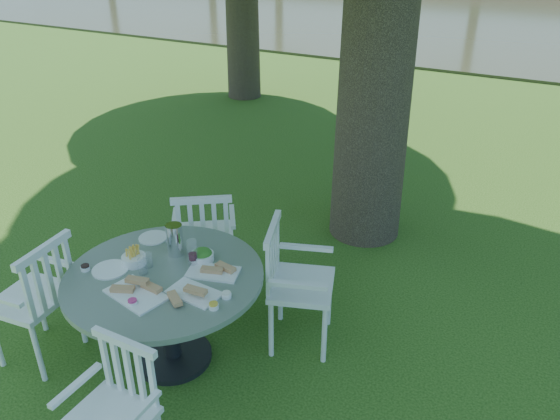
# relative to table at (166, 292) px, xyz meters

# --- Properties ---
(ground) EXTENTS (140.00, 140.00, 0.00)m
(ground) POSITION_rel_table_xyz_m (0.34, 0.81, -0.59)
(ground) COLOR #1B3E0D
(ground) RESTS_ON ground
(table) EXTENTS (1.34, 1.34, 0.74)m
(table) POSITION_rel_table_xyz_m (0.00, 0.00, 0.00)
(table) COLOR black
(table) RESTS_ON ground
(chair_ne) EXTENTS (0.60, 0.62, 0.97)m
(chair_ne) POSITION_rel_table_xyz_m (0.63, 0.61, -0.02)
(chair_ne) COLOR white
(chair_ne) RESTS_ON ground
(chair_nw) EXTENTS (0.65, 0.64, 0.95)m
(chair_nw) POSITION_rel_table_xyz_m (-0.28, 0.83, -0.04)
(chair_nw) COLOR white
(chair_nw) RESTS_ON ground
(chair_sw) EXTENTS (0.52, 0.54, 0.97)m
(chair_sw) POSITION_rel_table_xyz_m (-0.77, -0.41, -0.02)
(chair_sw) COLOR white
(chair_sw) RESTS_ON ground
(chair_se) EXTENTS (0.44, 0.41, 0.85)m
(chair_se) POSITION_rel_table_xyz_m (0.33, -0.82, -0.09)
(chair_se) COLOR white
(chair_se) RESTS_ON ground
(tableware) EXTENTS (1.08, 0.87, 0.24)m
(tableware) POSITION_rel_table_xyz_m (-0.03, 0.08, 0.20)
(tableware) COLOR white
(tableware) RESTS_ON table
(river) EXTENTS (100.00, 28.00, 0.12)m
(river) POSITION_rel_table_xyz_m (0.34, 23.81, -0.59)
(river) COLOR #33351F
(river) RESTS_ON ground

